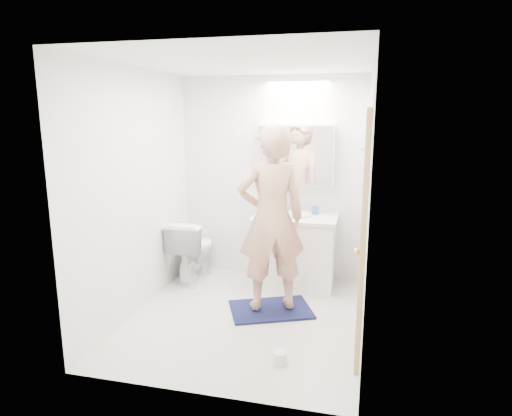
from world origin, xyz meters
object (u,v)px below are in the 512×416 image
(vanity_cabinet, at_px, (294,252))
(toothbrush_cup, at_px, (315,210))
(medicine_cabinet, at_px, (296,155))
(soap_bottle_a, at_px, (276,202))
(person, at_px, (271,219))
(soap_bottle_b, at_px, (284,204))
(toilet, at_px, (193,249))
(toilet_paper_roll, at_px, (280,358))

(vanity_cabinet, bearing_deg, toothbrush_cup, 37.89)
(vanity_cabinet, bearing_deg, medicine_cabinet, 99.90)
(soap_bottle_a, relative_size, toothbrush_cup, 2.53)
(vanity_cabinet, distance_m, toothbrush_cup, 0.54)
(medicine_cabinet, height_order, person, person)
(person, bearing_deg, medicine_cabinet, -118.31)
(vanity_cabinet, distance_m, person, 0.96)
(soap_bottle_a, relative_size, soap_bottle_b, 1.30)
(toilet, xyz_separation_m, person, (1.08, -0.65, 0.59))
(person, bearing_deg, vanity_cabinet, -122.39)
(person, xyz_separation_m, toilet_paper_roll, (0.27, -0.93, -0.91))
(medicine_cabinet, relative_size, toothbrush_cup, 9.18)
(toilet, xyz_separation_m, soap_bottle_b, (1.04, 0.30, 0.54))
(vanity_cabinet, distance_m, medicine_cabinet, 1.13)
(vanity_cabinet, distance_m, soap_bottle_b, 0.58)
(toilet, distance_m, toothbrush_cup, 1.52)
(medicine_cabinet, height_order, toilet, medicine_cabinet)
(vanity_cabinet, xyz_separation_m, toilet_paper_roll, (0.14, -1.69, -0.34))
(soap_bottle_b, relative_size, toothbrush_cup, 1.95)
(toothbrush_cup, distance_m, toilet_paper_roll, 2.02)
(soap_bottle_b, distance_m, toothbrush_cup, 0.37)
(toilet, xyz_separation_m, soap_bottle_a, (0.95, 0.27, 0.57))
(person, relative_size, toothbrush_cup, 19.04)
(toilet_paper_roll, bearing_deg, toothbrush_cup, 88.12)
(soap_bottle_b, relative_size, toilet_paper_roll, 1.70)
(vanity_cabinet, bearing_deg, person, -99.07)
(vanity_cabinet, height_order, medicine_cabinet, medicine_cabinet)
(person, height_order, toothbrush_cup, person)
(toilet, xyz_separation_m, toothbrush_cup, (1.41, 0.28, 0.49))
(person, distance_m, toilet_paper_roll, 1.33)
(vanity_cabinet, height_order, soap_bottle_a, soap_bottle_a)
(vanity_cabinet, relative_size, medicine_cabinet, 1.02)
(vanity_cabinet, bearing_deg, toilet_paper_roll, -85.10)
(medicine_cabinet, bearing_deg, vanity_cabinet, -80.10)
(soap_bottle_b, bearing_deg, vanity_cabinet, -47.63)
(toilet, distance_m, person, 1.39)
(vanity_cabinet, xyz_separation_m, medicine_cabinet, (-0.04, 0.21, 1.11))
(soap_bottle_b, bearing_deg, toilet, -164.15)
(soap_bottle_b, height_order, toilet_paper_roll, soap_bottle_b)
(soap_bottle_a, relative_size, toilet_paper_roll, 2.21)
(person, xyz_separation_m, soap_bottle_a, (-0.13, 0.91, -0.02))
(toothbrush_cup, xyz_separation_m, toilet_paper_roll, (-0.06, -1.85, -0.81))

